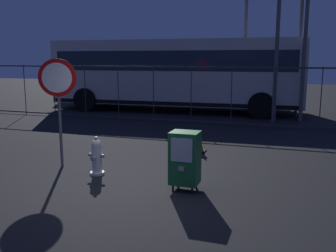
# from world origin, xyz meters

# --- Properties ---
(ground_plane) EXTENTS (60.00, 60.00, 0.00)m
(ground_plane) POSITION_xyz_m (0.00, 0.00, 0.00)
(ground_plane) COLOR black
(fire_hydrant) EXTENTS (0.33, 0.31, 0.75)m
(fire_hydrant) POSITION_xyz_m (-0.91, 0.44, 0.35)
(fire_hydrant) COLOR silver
(fire_hydrant) RESTS_ON ground_plane
(newspaper_box_primary) EXTENTS (0.48, 0.42, 1.02)m
(newspaper_box_primary) POSITION_xyz_m (0.96, 0.14, 0.57)
(newspaper_box_primary) COLOR black
(newspaper_box_primary) RESTS_ON ground_plane
(stop_sign) EXTENTS (0.71, 0.31, 2.23)m
(stop_sign) POSITION_xyz_m (-1.88, 0.69, 1.60)
(stop_sign) COLOR #4C4F54
(stop_sign) RESTS_ON ground_plane
(traffic_cone) EXTENTS (0.36, 0.36, 0.53)m
(traffic_cone) POSITION_xyz_m (0.52, 2.83, 0.26)
(traffic_cone) COLOR black
(traffic_cone) RESTS_ON ground_plane
(fence_barrier) EXTENTS (18.03, 0.04, 2.00)m
(fence_barrier) POSITION_xyz_m (0.00, 6.64, 1.02)
(fence_barrier) COLOR #2D2D33
(fence_barrier) RESTS_ON ground_plane
(bus_near) EXTENTS (10.60, 3.15, 3.00)m
(bus_near) POSITION_xyz_m (-2.20, 9.64, 1.71)
(bus_near) COLOR beige
(bus_near) RESTS_ON ground_plane
(bus_far) EXTENTS (10.56, 2.99, 3.00)m
(bus_far) POSITION_xyz_m (-4.82, 14.12, 1.71)
(bus_far) COLOR beige
(bus_far) RESTS_ON ground_plane
(street_light_near_left) EXTENTS (0.32, 0.32, 6.60)m
(street_light_near_left) POSITION_xyz_m (2.93, 8.37, 3.85)
(street_light_near_left) COLOR #4C4F54
(street_light_near_left) RESTS_ON ground_plane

